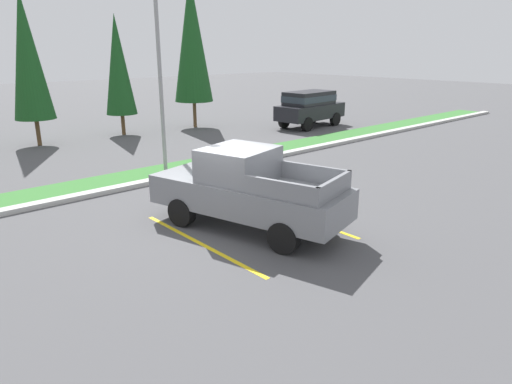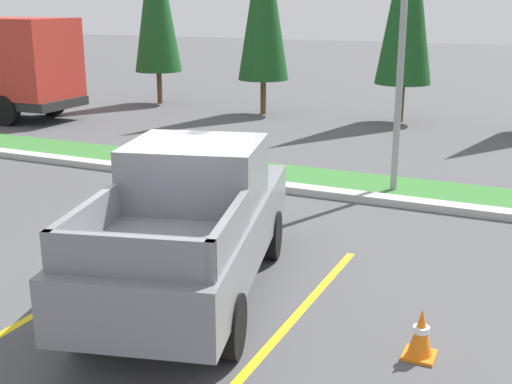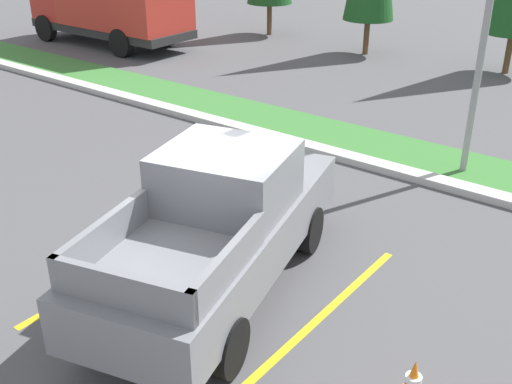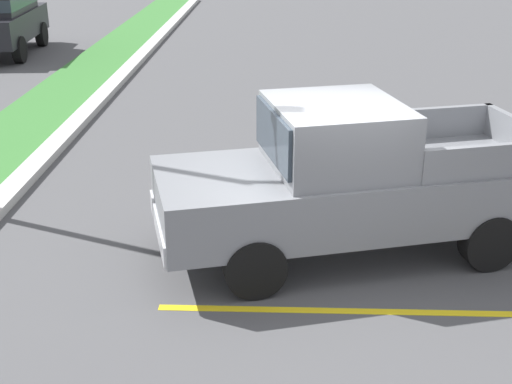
# 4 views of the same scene
# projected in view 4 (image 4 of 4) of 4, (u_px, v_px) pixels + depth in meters

# --- Properties ---
(ground_plane) EXTENTS (120.00, 120.00, 0.00)m
(ground_plane) POSITION_uv_depth(u_px,v_px,m) (325.00, 265.00, 9.04)
(ground_plane) COLOR #4C4C4F
(parking_line_near) EXTENTS (0.12, 4.80, 0.01)m
(parking_line_near) POSITION_uv_depth(u_px,v_px,m) (363.00, 311.00, 8.00)
(parking_line_near) COLOR yellow
(parking_line_near) RESTS_ON ground
(parking_line_far) EXTENTS (0.12, 4.80, 0.01)m
(parking_line_far) POSITION_uv_depth(u_px,v_px,m) (342.00, 205.00, 10.86)
(parking_line_far) COLOR yellow
(parking_line_far) RESTS_ON ground
(pickup_truck_main) EXTENTS (3.18, 5.53, 2.10)m
(pickup_truck_main) POSITION_uv_depth(u_px,v_px,m) (352.00, 180.00, 9.03)
(pickup_truck_main) COLOR black
(pickup_truck_main) RESTS_ON ground
(suv_distant) EXTENTS (4.74, 2.25, 2.10)m
(suv_distant) POSITION_uv_depth(u_px,v_px,m) (0.00, 15.00, 21.61)
(suv_distant) COLOR black
(suv_distant) RESTS_ON ground
(traffic_cone) EXTENTS (0.36, 0.36, 0.60)m
(traffic_cone) POSITION_uv_depth(u_px,v_px,m) (357.00, 154.00, 12.27)
(traffic_cone) COLOR orange
(traffic_cone) RESTS_ON ground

